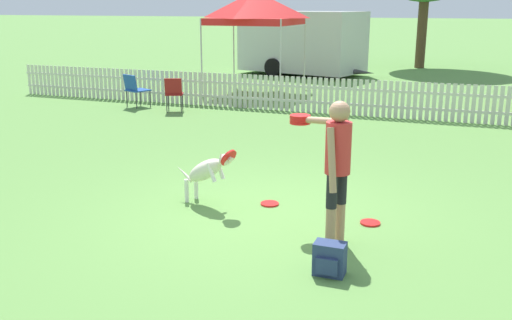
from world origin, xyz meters
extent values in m
plane|color=#5B8C42|center=(0.00, 0.00, 0.00)|extent=(240.00, 240.00, 0.00)
cylinder|color=tan|center=(0.95, -0.65, 0.23)|extent=(0.11, 0.11, 0.45)
cylinder|color=black|center=(0.95, -0.65, 0.64)|extent=(0.12, 0.12, 0.37)
cylinder|color=tan|center=(1.01, -0.46, 0.23)|extent=(0.11, 0.11, 0.45)
cylinder|color=black|center=(1.01, -0.46, 0.64)|extent=(0.12, 0.12, 0.37)
cylinder|color=red|center=(0.98, -0.56, 1.11)|extent=(0.36, 0.36, 0.57)
sphere|color=tan|center=(0.98, -0.56, 1.51)|extent=(0.23, 0.23, 0.23)
cylinder|color=tan|center=(0.96, -0.77, 1.03)|extent=(0.18, 0.21, 0.69)
cylinder|color=tan|center=(0.73, -0.25, 1.33)|extent=(0.66, 0.36, 0.14)
cylinder|color=red|center=(0.42, -0.10, 1.26)|extent=(0.25, 0.25, 0.02)
cylinder|color=red|center=(0.42, -0.10, 1.29)|extent=(0.25, 0.25, 0.02)
cylinder|color=red|center=(0.42, -0.10, 1.31)|extent=(0.25, 0.25, 0.02)
cylinder|color=red|center=(0.42, -0.10, 1.34)|extent=(0.25, 0.25, 0.02)
ellipsoid|color=beige|center=(-0.94, 0.11, 0.48)|extent=(0.72, 0.46, 0.52)
ellipsoid|color=white|center=(-0.94, 0.11, 0.44)|extent=(0.38, 0.25, 0.26)
sphere|color=beige|center=(-0.60, -0.01, 0.69)|extent=(0.15, 0.15, 0.15)
cone|color=beige|center=(-0.54, -0.03, 0.73)|extent=(0.15, 0.12, 0.13)
cylinder|color=red|center=(-0.54, -0.03, 0.73)|extent=(0.22, 0.28, 0.22)
cone|color=beige|center=(-0.61, 0.04, 0.75)|extent=(0.05, 0.05, 0.07)
cone|color=beige|center=(-0.64, -0.04, 0.75)|extent=(0.05, 0.05, 0.07)
cylinder|color=white|center=(-1.17, 0.29, 0.16)|extent=(0.06, 0.06, 0.32)
cylinder|color=white|center=(-1.23, 0.12, 0.16)|extent=(0.06, 0.06, 0.32)
cylinder|color=white|center=(-0.73, 0.12, 0.50)|extent=(0.16, 0.10, 0.25)
cylinder|color=white|center=(-0.78, -0.03, 0.50)|extent=(0.16, 0.10, 0.25)
cone|color=beige|center=(-1.33, 0.24, 0.36)|extent=(0.31, 0.15, 0.21)
cylinder|color=red|center=(-0.13, 0.41, 0.01)|extent=(0.25, 0.25, 0.02)
cylinder|color=red|center=(1.25, 0.19, 0.01)|extent=(0.25, 0.25, 0.02)
cube|color=navy|center=(1.10, -1.32, 0.17)|extent=(0.31, 0.20, 0.33)
cube|color=navy|center=(1.10, -1.44, 0.13)|extent=(0.22, 0.04, 0.17)
cube|color=beige|center=(0.00, 7.21, 0.26)|extent=(20.52, 0.04, 0.06)
cube|color=beige|center=(0.00, 7.21, 0.63)|extent=(20.52, 0.04, 0.06)
cube|color=beige|center=(-10.19, 7.21, 0.44)|extent=(0.09, 0.02, 0.88)
cube|color=beige|center=(-10.05, 7.21, 0.44)|extent=(0.09, 0.02, 0.88)
cube|color=beige|center=(-9.90, 7.21, 0.44)|extent=(0.09, 0.02, 0.88)
cube|color=beige|center=(-9.76, 7.21, 0.44)|extent=(0.09, 0.02, 0.88)
cube|color=beige|center=(-9.62, 7.21, 0.44)|extent=(0.09, 0.02, 0.88)
cube|color=beige|center=(-9.48, 7.21, 0.44)|extent=(0.09, 0.02, 0.88)
cube|color=beige|center=(-9.33, 7.21, 0.44)|extent=(0.09, 0.02, 0.88)
cube|color=beige|center=(-9.19, 7.21, 0.44)|extent=(0.09, 0.02, 0.88)
cube|color=beige|center=(-9.05, 7.21, 0.44)|extent=(0.09, 0.02, 0.88)
cube|color=beige|center=(-8.91, 7.21, 0.44)|extent=(0.09, 0.02, 0.88)
cube|color=beige|center=(-8.76, 7.21, 0.44)|extent=(0.09, 0.02, 0.88)
cube|color=beige|center=(-8.62, 7.21, 0.44)|extent=(0.09, 0.02, 0.88)
cube|color=beige|center=(-8.48, 7.21, 0.44)|extent=(0.09, 0.02, 0.88)
cube|color=beige|center=(-8.34, 7.21, 0.44)|extent=(0.09, 0.02, 0.88)
cube|color=beige|center=(-8.19, 7.21, 0.44)|extent=(0.09, 0.02, 0.88)
cube|color=beige|center=(-8.05, 7.21, 0.44)|extent=(0.09, 0.02, 0.88)
cube|color=beige|center=(-7.91, 7.21, 0.44)|extent=(0.09, 0.02, 0.88)
cube|color=beige|center=(-7.77, 7.21, 0.44)|extent=(0.09, 0.02, 0.88)
cube|color=beige|center=(-7.62, 7.21, 0.44)|extent=(0.09, 0.02, 0.88)
cube|color=beige|center=(-7.48, 7.21, 0.44)|extent=(0.09, 0.02, 0.88)
cube|color=beige|center=(-7.34, 7.21, 0.44)|extent=(0.09, 0.02, 0.88)
cube|color=beige|center=(-7.20, 7.21, 0.44)|extent=(0.09, 0.02, 0.88)
cube|color=beige|center=(-7.05, 7.21, 0.44)|extent=(0.09, 0.02, 0.88)
cube|color=beige|center=(-6.91, 7.21, 0.44)|extent=(0.09, 0.02, 0.88)
cube|color=beige|center=(-6.77, 7.21, 0.44)|extent=(0.09, 0.02, 0.88)
cube|color=beige|center=(-6.63, 7.21, 0.44)|extent=(0.09, 0.02, 0.88)
cube|color=beige|center=(-6.48, 7.21, 0.44)|extent=(0.09, 0.02, 0.88)
cube|color=beige|center=(-6.34, 7.21, 0.44)|extent=(0.09, 0.02, 0.88)
cube|color=beige|center=(-6.20, 7.21, 0.44)|extent=(0.09, 0.02, 0.88)
cube|color=beige|center=(-6.06, 7.21, 0.44)|extent=(0.09, 0.02, 0.88)
cube|color=beige|center=(-5.91, 7.21, 0.44)|extent=(0.09, 0.02, 0.88)
cube|color=beige|center=(-5.77, 7.21, 0.44)|extent=(0.09, 0.02, 0.88)
cube|color=beige|center=(-5.63, 7.21, 0.44)|extent=(0.09, 0.02, 0.88)
cube|color=beige|center=(-5.49, 7.21, 0.44)|extent=(0.09, 0.02, 0.88)
cube|color=beige|center=(-5.34, 7.21, 0.44)|extent=(0.09, 0.02, 0.88)
cube|color=beige|center=(-5.20, 7.21, 0.44)|extent=(0.09, 0.02, 0.88)
cube|color=beige|center=(-5.06, 7.21, 0.44)|extent=(0.09, 0.02, 0.88)
cube|color=beige|center=(-4.92, 7.21, 0.44)|extent=(0.09, 0.02, 0.88)
cube|color=beige|center=(-4.77, 7.21, 0.44)|extent=(0.09, 0.02, 0.88)
cube|color=beige|center=(-4.63, 7.21, 0.44)|extent=(0.09, 0.02, 0.88)
cube|color=beige|center=(-4.49, 7.21, 0.44)|extent=(0.09, 0.02, 0.88)
cube|color=beige|center=(-4.35, 7.21, 0.44)|extent=(0.09, 0.02, 0.88)
cube|color=beige|center=(-4.20, 7.21, 0.44)|extent=(0.09, 0.02, 0.88)
cube|color=beige|center=(-4.06, 7.21, 0.44)|extent=(0.09, 0.02, 0.88)
cube|color=beige|center=(-3.92, 7.21, 0.44)|extent=(0.09, 0.02, 0.88)
cube|color=beige|center=(-3.78, 7.21, 0.44)|extent=(0.09, 0.02, 0.88)
cube|color=beige|center=(-3.63, 7.21, 0.44)|extent=(0.09, 0.02, 0.88)
cube|color=beige|center=(-3.49, 7.21, 0.44)|extent=(0.09, 0.02, 0.88)
cube|color=beige|center=(-3.35, 7.21, 0.44)|extent=(0.09, 0.02, 0.88)
cube|color=beige|center=(-3.21, 7.21, 0.44)|extent=(0.09, 0.02, 0.88)
cube|color=beige|center=(-3.06, 7.21, 0.44)|extent=(0.09, 0.02, 0.88)
cube|color=beige|center=(-2.92, 7.21, 0.44)|extent=(0.09, 0.02, 0.88)
cube|color=beige|center=(-2.78, 7.21, 0.44)|extent=(0.09, 0.02, 0.88)
cube|color=beige|center=(-2.64, 7.21, 0.44)|extent=(0.09, 0.02, 0.88)
cube|color=beige|center=(-2.49, 7.21, 0.44)|extent=(0.09, 0.02, 0.88)
cube|color=beige|center=(-2.35, 7.21, 0.44)|extent=(0.09, 0.02, 0.88)
cube|color=beige|center=(-2.21, 7.21, 0.44)|extent=(0.09, 0.02, 0.88)
cube|color=beige|center=(-2.07, 7.21, 0.44)|extent=(0.09, 0.02, 0.88)
cube|color=beige|center=(-1.92, 7.21, 0.44)|extent=(0.09, 0.02, 0.88)
cube|color=beige|center=(-1.78, 7.21, 0.44)|extent=(0.09, 0.02, 0.88)
cube|color=beige|center=(-1.64, 7.21, 0.44)|extent=(0.09, 0.02, 0.88)
cube|color=beige|center=(-1.50, 7.21, 0.44)|extent=(0.09, 0.02, 0.88)
cube|color=beige|center=(-1.35, 7.21, 0.44)|extent=(0.09, 0.02, 0.88)
cube|color=beige|center=(-1.21, 7.21, 0.44)|extent=(0.09, 0.02, 0.88)
cube|color=beige|center=(-1.07, 7.21, 0.44)|extent=(0.09, 0.02, 0.88)
cube|color=beige|center=(-0.93, 7.21, 0.44)|extent=(0.09, 0.02, 0.88)
cube|color=beige|center=(-0.78, 7.21, 0.44)|extent=(0.09, 0.02, 0.88)
cube|color=beige|center=(-0.64, 7.21, 0.44)|extent=(0.09, 0.02, 0.88)
cube|color=beige|center=(-0.50, 7.21, 0.44)|extent=(0.09, 0.02, 0.88)
cube|color=beige|center=(-0.36, 7.21, 0.44)|extent=(0.09, 0.02, 0.88)
cube|color=beige|center=(-0.21, 7.21, 0.44)|extent=(0.09, 0.02, 0.88)
cube|color=beige|center=(-0.07, 7.21, 0.44)|extent=(0.09, 0.02, 0.88)
cube|color=beige|center=(0.07, 7.21, 0.44)|extent=(0.09, 0.02, 0.88)
cube|color=beige|center=(0.21, 7.21, 0.44)|extent=(0.09, 0.02, 0.88)
cube|color=beige|center=(0.36, 7.21, 0.44)|extent=(0.09, 0.02, 0.88)
cube|color=beige|center=(0.50, 7.21, 0.44)|extent=(0.09, 0.02, 0.88)
cube|color=beige|center=(0.64, 7.21, 0.44)|extent=(0.09, 0.02, 0.88)
cube|color=beige|center=(0.78, 7.21, 0.44)|extent=(0.09, 0.02, 0.88)
cube|color=beige|center=(0.93, 7.21, 0.44)|extent=(0.09, 0.02, 0.88)
cube|color=beige|center=(1.07, 7.21, 0.44)|extent=(0.09, 0.02, 0.88)
cube|color=beige|center=(1.21, 7.21, 0.44)|extent=(0.09, 0.02, 0.88)
cube|color=beige|center=(1.35, 7.21, 0.44)|extent=(0.09, 0.02, 0.88)
cube|color=beige|center=(1.50, 7.21, 0.44)|extent=(0.09, 0.02, 0.88)
cube|color=beige|center=(1.64, 7.21, 0.44)|extent=(0.09, 0.02, 0.88)
cube|color=beige|center=(1.78, 7.21, 0.44)|extent=(0.09, 0.02, 0.88)
cube|color=beige|center=(1.92, 7.21, 0.44)|extent=(0.09, 0.02, 0.88)
cube|color=beige|center=(2.07, 7.21, 0.44)|extent=(0.09, 0.02, 0.88)
cube|color=beige|center=(2.21, 7.21, 0.44)|extent=(0.09, 0.02, 0.88)
cube|color=beige|center=(2.35, 7.21, 0.44)|extent=(0.09, 0.02, 0.88)
cube|color=beige|center=(2.49, 7.21, 0.44)|extent=(0.09, 0.02, 0.88)
cube|color=beige|center=(2.64, 7.21, 0.44)|extent=(0.09, 0.02, 0.88)
cube|color=beige|center=(2.78, 7.21, 0.44)|extent=(0.09, 0.02, 0.88)
cube|color=beige|center=(2.92, 7.21, 0.44)|extent=(0.09, 0.02, 0.88)
cube|color=beige|center=(3.06, 7.21, 0.44)|extent=(0.09, 0.02, 0.88)
cylinder|color=#333338|center=(-5.61, 6.50, 0.22)|extent=(0.02, 0.02, 0.44)
cylinder|color=#333338|center=(-6.01, 6.66, 0.22)|extent=(0.02, 0.02, 0.44)
cylinder|color=#333338|center=(-5.78, 6.10, 0.22)|extent=(0.02, 0.02, 0.44)
cylinder|color=#333338|center=(-6.18, 6.26, 0.22)|extent=(0.02, 0.02, 0.44)
cube|color=#1E4799|center=(-5.89, 6.38, 0.44)|extent=(0.67, 0.67, 0.03)
cube|color=#1E4799|center=(-5.98, 6.17, 0.66)|extent=(0.50, 0.28, 0.42)
cylinder|color=#333338|center=(-4.59, 6.38, 0.22)|extent=(0.02, 0.02, 0.44)
cylinder|color=#333338|center=(-4.92, 6.24, 0.22)|extent=(0.02, 0.02, 0.44)
cylinder|color=#333338|center=(-4.46, 6.05, 0.22)|extent=(0.02, 0.02, 0.44)
cylinder|color=#333338|center=(-4.79, 5.91, 0.22)|extent=(0.02, 0.02, 0.44)
cube|color=maroon|center=(-4.69, 6.14, 0.44)|extent=(0.55, 0.55, 0.03)
cube|color=maroon|center=(-4.62, 5.97, 0.65)|extent=(0.42, 0.24, 0.42)
cylinder|color=#B2B2B2|center=(-5.17, 8.71, 1.11)|extent=(0.04, 0.04, 2.23)
cylinder|color=#B2B2B2|center=(-2.74, 8.71, 1.11)|extent=(0.04, 0.04, 2.23)
cylinder|color=#B2B2B2|center=(-5.17, 11.13, 1.11)|extent=(0.04, 0.04, 2.23)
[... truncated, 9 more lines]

